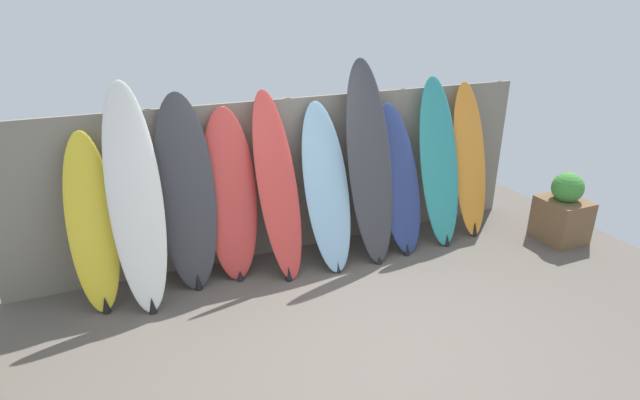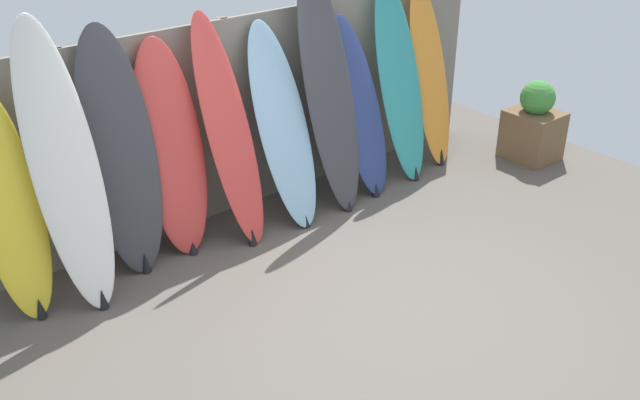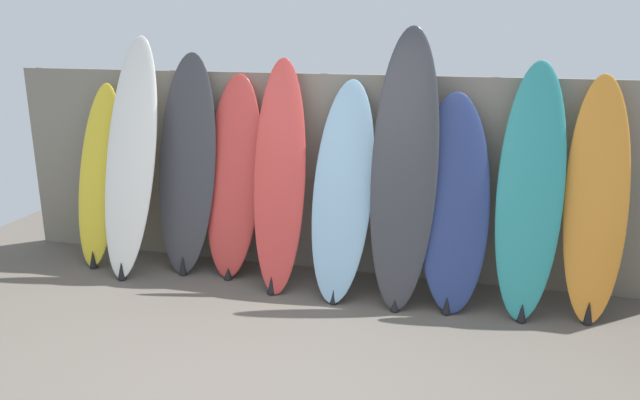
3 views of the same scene
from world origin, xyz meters
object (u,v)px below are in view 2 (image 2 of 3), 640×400
Objects in this scene: surfboard_orange_9 at (430,78)px; planter_box at (534,125)px; surfboard_white_1 at (66,169)px; surfboard_red_4 at (229,134)px; surfboard_red_3 at (172,150)px; surfboard_charcoal_6 at (329,92)px; surfboard_yellow_0 at (10,208)px; surfboard_charcoal_2 at (121,156)px; surfboard_teal_8 at (400,83)px; surfboard_skyblue_5 at (283,127)px; surfboard_navy_7 at (359,108)px.

planter_box is (0.89, -0.73, -0.53)m from surfboard_orange_9.
surfboard_red_4 is (1.40, 0.01, -0.10)m from surfboard_white_1.
surfboard_red_3 is 0.81× the size of surfboard_charcoal_6.
surfboard_white_1 reaches higher than surfboard_yellow_0.
planter_box is at bearing -11.70° from surfboard_red_3.
surfboard_charcoal_2 is 2.95m from surfboard_teal_8.
surfboard_white_1 is 3.92m from surfboard_orange_9.
surfboard_white_1 is 0.95m from surfboard_red_3.
surfboard_charcoal_2 is at bearing 2.29° from surfboard_yellow_0.
surfboard_red_4 is at bearing 177.84° from surfboard_charcoal_6.
surfboard_red_4 is 1.07m from surfboard_charcoal_6.
surfboard_charcoal_6 is at bearing -3.47° from surfboard_skyblue_5.
surfboard_skyblue_5 is 0.91× the size of surfboard_teal_8.
surfboard_red_4 is at bearing 179.04° from surfboard_skyblue_5.
surfboard_orange_9 is (4.33, -0.03, 0.08)m from surfboard_yellow_0.
surfboard_red_3 is at bearing 178.59° from surfboard_orange_9.
surfboard_charcoal_2 is 4.44m from planter_box.
surfboard_teal_8 is (2.03, 0.02, 0.01)m from surfboard_red_4.
surfboard_charcoal_6 reaches higher than surfboard_white_1.
surfboard_white_1 is 1.18× the size of surfboard_red_3.
surfboard_white_1 reaches higher than surfboard_orange_9.
surfboard_orange_9 is (3.44, -0.06, -0.07)m from surfboard_charcoal_2.
surfboard_charcoal_6 is (1.06, -0.04, 0.14)m from surfboard_red_4.
surfboard_charcoal_6 is (2.87, -0.12, 0.27)m from surfboard_yellow_0.
surfboard_teal_8 is at bearing 0.53° from surfboard_white_1.
surfboard_navy_7 is (0.40, 0.03, -0.26)m from surfboard_charcoal_6.
surfboard_orange_9 is (1.06, 0.06, 0.07)m from surfboard_navy_7.
surfboard_white_1 is 2.43× the size of planter_box.
surfboard_skyblue_5 reaches higher than surfboard_yellow_0.
surfboard_charcoal_6 is (1.54, -0.17, 0.21)m from surfboard_red_3.
surfboard_white_1 is 1.14× the size of surfboard_orange_9.
surfboard_white_1 reaches higher than surfboard_skyblue_5.
surfboard_teal_8 is at bearing -175.58° from surfboard_orange_9.
surfboard_white_1 reaches higher than surfboard_charcoal_2.
surfboard_yellow_0 is 0.90m from surfboard_charcoal_2.
surfboard_red_3 is (1.33, 0.05, 0.06)m from surfboard_yellow_0.
surfboard_navy_7 is 1.06m from surfboard_orange_9.
surfboard_charcoal_2 is 2.39m from surfboard_navy_7.
surfboard_yellow_0 is 0.94× the size of surfboard_red_3.
surfboard_navy_7 is at bearing -1.57° from surfboard_yellow_0.
surfboard_red_4 is 1.05× the size of surfboard_orange_9.
surfboard_yellow_0 is at bearing 179.05° from surfboard_teal_8.
surfboard_charcoal_2 is at bearing 175.08° from surfboard_skyblue_5.
surfboard_skyblue_5 is (1.03, -0.14, -0.02)m from surfboard_red_3.
surfboard_white_1 reaches higher than surfboard_red_4.
planter_box is at bearing -26.68° from surfboard_teal_8.
surfboard_skyblue_5 reaches higher than planter_box.
planter_box is at bearing -39.33° from surfboard_orange_9.
surfboard_white_1 is 1.09× the size of surfboard_red_4.
surfboard_charcoal_6 is at bearing -4.55° from surfboard_charcoal_2.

